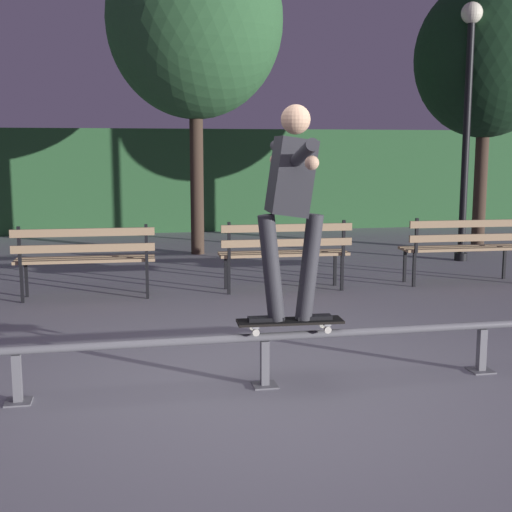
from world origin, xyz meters
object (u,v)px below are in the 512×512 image
Objects in this scene: park_bench_right_center at (285,248)px; park_bench_rightmost at (464,243)px; park_bench_left_center at (85,254)px; tree_behind_benches at (195,21)px; skateboarder at (291,195)px; grind_rail at (265,345)px; lamp_post_right at (468,99)px; skateboard at (290,322)px; tree_far_right at (486,59)px.

park_bench_rightmost is at bearing 0.00° from park_bench_right_center.
park_bench_left_center is 4.76m from park_bench_rightmost.
tree_behind_benches is at bearing 62.92° from park_bench_left_center.
skateboarder is at bearing -90.66° from tree_behind_benches.
tree_behind_benches is (0.08, 6.63, 2.33)m from skateboarder.
lamp_post_right reaches higher than grind_rail.
park_bench_left_center is at bearing 180.00° from park_bench_rightmost.
park_bench_rightmost is (3.35, 3.34, 0.22)m from grind_rail.
park_bench_rightmost is (2.38, 0.00, 0.00)m from park_bench_right_center.
park_bench_left_center and park_bench_rightmost have the same top height.
skateboard is 4.59m from park_bench_rightmost.
skateboarder is 3.81m from park_bench_left_center.
lamp_post_right reaches higher than skateboarder.
park_bench_rightmost is 0.36× the size of tree_far_right.
tree_far_right is at bearing 33.54° from park_bench_right_center.
park_bench_rightmost is at bearing 46.62° from skateboarder.
park_bench_rightmost is 4.15m from tree_far_right.
skateboard is 8.21m from tree_far_right.
tree_behind_benches reaches higher than park_bench_rightmost.
skateboarder is 0.97× the size of park_bench_right_center.
grind_rail is 3.48m from park_bench_right_center.
skateboarder is 3.54m from park_bench_right_center.
park_bench_left_center is 0.36× the size of tree_far_right.
park_bench_right_center is 5.56m from tree_far_right.
tree_far_right is 1.16× the size of lamp_post_right.
lamp_post_right is (3.28, 1.77, 1.94)m from park_bench_right_center.
skateboard is 6.82m from lamp_post_right.
park_bench_rightmost is (3.15, 3.34, -0.88)m from skateboarder.
tree_behind_benches is 4.44m from lamp_post_right.
skateboarder is 7.94m from tree_far_right.
tree_behind_benches is (0.08, 6.63, 3.27)m from skateboard.
skateboarder reaches higher than skateboard.
grind_rail is 6.98m from lamp_post_right.
park_bench_left_center is at bearing -157.31° from tree_far_right.
park_bench_right_center is (0.97, 3.34, 0.22)m from grind_rail.
park_bench_right_center is at bearing -78.05° from tree_behind_benches.
park_bench_right_center reaches higher than skateboard.
lamp_post_right is at bearing -130.53° from tree_far_right.
park_bench_right_center is at bearing -146.46° from tree_far_right.
park_bench_left_center is 6.24m from lamp_post_right.
skateboarder is 0.29× the size of tree_behind_benches.
tree_far_right is (5.04, 6.03, 2.89)m from grind_rail.
tree_far_right reaches higher than skateboard.
lamp_post_right is (-0.79, -0.93, -0.72)m from tree_far_right.
skateboard is at bearing -103.10° from park_bench_right_center.
tree_far_right reaches higher than park_bench_right_center.
park_bench_rightmost is at bearing 46.59° from skateboard.
skateboard is at bearing -128.77° from tree_far_right.
skateboard is 3.43m from park_bench_right_center.
park_bench_left_center is 4.90m from tree_behind_benches.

